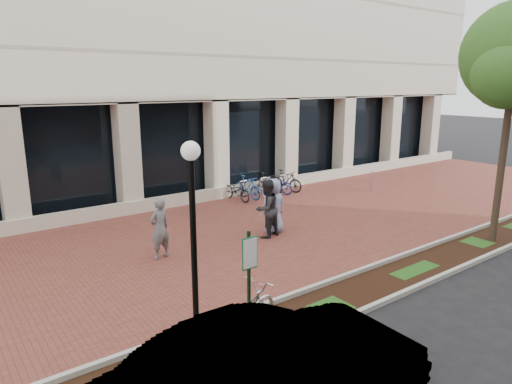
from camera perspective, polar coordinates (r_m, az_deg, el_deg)
ground at (r=15.34m, az=-1.44°, el=-5.19°), size 120.00×120.00×0.00m
brick_plaza at (r=15.34m, az=-1.44°, el=-5.17°), size 40.00×9.00×0.01m
planting_strip at (r=11.75m, az=13.86°, el=-11.59°), size 40.00×1.50×0.01m
curb_plaza_side at (r=12.17m, az=11.12°, el=-10.26°), size 40.00×0.12×0.12m
curb_street_side at (r=11.32m, az=16.86°, el=-12.48°), size 40.00×0.12×0.12m
parking_sign at (r=8.53m, az=-0.85°, el=-10.22°), size 0.34×0.07×2.31m
lamppost at (r=8.70m, az=-7.86°, el=-4.71°), size 0.36×0.36×3.89m
locked_bicycle at (r=9.11m, az=-1.75°, el=-15.16°), size 2.16×1.27×1.07m
pedestrian_left at (r=13.25m, az=-11.95°, el=-4.47°), size 0.72×0.55×1.78m
pedestrian_mid at (r=14.71m, az=1.33°, el=-2.10°), size 1.06×0.90×1.92m
pedestrian_right at (r=15.17m, az=2.19°, el=-1.76°), size 0.96×0.68×1.84m
bollard at (r=21.81m, az=14.29°, el=1.35°), size 0.12×0.12×0.96m
bike_rack_cluster at (r=20.27m, az=0.74°, el=0.84°), size 3.58×1.82×1.01m
sedan_near_curb at (r=6.98m, az=2.01°, el=-22.25°), size 5.09×1.91×1.66m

